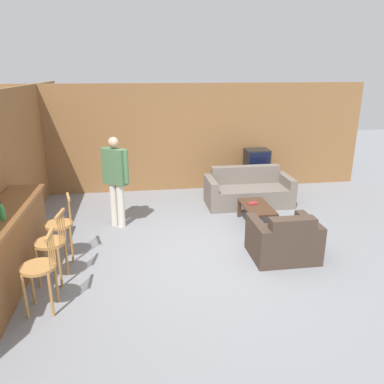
{
  "coord_description": "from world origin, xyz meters",
  "views": [
    {
      "loc": [
        -1.0,
        -5.33,
        2.91
      ],
      "look_at": [
        -0.09,
        0.85,
        0.85
      ],
      "focal_mm": 35.0,
      "sensor_mm": 36.0,
      "label": 1
    }
  ],
  "objects_px": {
    "bar_chair_mid": "(52,246)",
    "bar_chair_far": "(60,227)",
    "coffee_table": "(257,209)",
    "book_on_table": "(253,203)",
    "armchair_near": "(284,241)",
    "bottle": "(2,211)",
    "tv": "(257,160)",
    "person_by_window": "(116,177)",
    "couch_far": "(248,192)",
    "bar_chair_near": "(40,271)",
    "tv_unit": "(256,180)"
  },
  "relations": [
    {
      "from": "armchair_near",
      "to": "bottle",
      "type": "height_order",
      "value": "bottle"
    },
    {
      "from": "bar_chair_near",
      "to": "coffee_table",
      "type": "relative_size",
      "value": 1.07
    },
    {
      "from": "tv",
      "to": "couch_far",
      "type": "bearing_deg",
      "value": -116.57
    },
    {
      "from": "bar_chair_near",
      "to": "armchair_near",
      "type": "height_order",
      "value": "bar_chair_near"
    },
    {
      "from": "book_on_table",
      "to": "armchair_near",
      "type": "bearing_deg",
      "value": -87.42
    },
    {
      "from": "armchair_near",
      "to": "person_by_window",
      "type": "height_order",
      "value": "person_by_window"
    },
    {
      "from": "bar_chair_mid",
      "to": "tv",
      "type": "xyz_separation_m",
      "value": [
        4.15,
        3.71,
        0.23
      ]
    },
    {
      "from": "bar_chair_mid",
      "to": "bar_chair_far",
      "type": "height_order",
      "value": "same"
    },
    {
      "from": "bar_chair_near",
      "to": "bottle",
      "type": "bearing_deg",
      "value": 134.83
    },
    {
      "from": "bar_chair_near",
      "to": "coffee_table",
      "type": "distance_m",
      "value": 4.15
    },
    {
      "from": "couch_far",
      "to": "tv_unit",
      "type": "distance_m",
      "value": 1.09
    },
    {
      "from": "tv_unit",
      "to": "tv",
      "type": "bearing_deg",
      "value": -90.0
    },
    {
      "from": "armchair_near",
      "to": "tv",
      "type": "relative_size",
      "value": 1.78
    },
    {
      "from": "bar_chair_mid",
      "to": "bar_chair_far",
      "type": "distance_m",
      "value": 0.65
    },
    {
      "from": "armchair_near",
      "to": "book_on_table",
      "type": "distance_m",
      "value": 1.48
    },
    {
      "from": "tv_unit",
      "to": "tv",
      "type": "distance_m",
      "value": 0.52
    },
    {
      "from": "bar_chair_near",
      "to": "couch_far",
      "type": "height_order",
      "value": "bar_chair_near"
    },
    {
      "from": "book_on_table",
      "to": "coffee_table",
      "type": "bearing_deg",
      "value": -67.84
    },
    {
      "from": "bar_chair_mid",
      "to": "couch_far",
      "type": "height_order",
      "value": "bar_chair_mid"
    },
    {
      "from": "couch_far",
      "to": "coffee_table",
      "type": "relative_size",
      "value": 1.91
    },
    {
      "from": "bar_chair_mid",
      "to": "person_by_window",
      "type": "relative_size",
      "value": 0.61
    },
    {
      "from": "tv_unit",
      "to": "bottle",
      "type": "relative_size",
      "value": 4.45
    },
    {
      "from": "tv",
      "to": "book_on_table",
      "type": "bearing_deg",
      "value": -109.33
    },
    {
      "from": "coffee_table",
      "to": "book_on_table",
      "type": "xyz_separation_m",
      "value": [
        -0.05,
        0.12,
        0.07
      ]
    },
    {
      "from": "couch_far",
      "to": "bar_chair_near",
      "type": "bearing_deg",
      "value": -136.99
    },
    {
      "from": "couch_far",
      "to": "bar_chair_mid",
      "type": "bearing_deg",
      "value": -143.31
    },
    {
      "from": "bar_chair_far",
      "to": "book_on_table",
      "type": "relative_size",
      "value": 4.62
    },
    {
      "from": "bar_chair_mid",
      "to": "armchair_near",
      "type": "bearing_deg",
      "value": 3.23
    },
    {
      "from": "book_on_table",
      "to": "person_by_window",
      "type": "height_order",
      "value": "person_by_window"
    },
    {
      "from": "bar_chair_near",
      "to": "bar_chair_far",
      "type": "xyz_separation_m",
      "value": [
        -0.0,
        1.34,
        0.0
      ]
    },
    {
      "from": "bar_chair_far",
      "to": "person_by_window",
      "type": "xyz_separation_m",
      "value": [
        0.82,
        1.24,
        0.43
      ]
    },
    {
      "from": "tv_unit",
      "to": "bottle",
      "type": "distance_m",
      "value": 6.14
    },
    {
      "from": "tv",
      "to": "bottle",
      "type": "height_order",
      "value": "bottle"
    },
    {
      "from": "bar_chair_near",
      "to": "tv",
      "type": "bearing_deg",
      "value": 46.62
    },
    {
      "from": "bar_chair_mid",
      "to": "book_on_table",
      "type": "xyz_separation_m",
      "value": [
        3.44,
        1.67,
        -0.15
      ]
    },
    {
      "from": "armchair_near",
      "to": "bottle",
      "type": "xyz_separation_m",
      "value": [
        -4.02,
        -0.37,
        0.87
      ]
    },
    {
      "from": "bar_chair_far",
      "to": "person_by_window",
      "type": "height_order",
      "value": "person_by_window"
    },
    {
      "from": "bar_chair_far",
      "to": "book_on_table",
      "type": "bearing_deg",
      "value": 16.43
    },
    {
      "from": "armchair_near",
      "to": "person_by_window",
      "type": "xyz_separation_m",
      "value": [
        -2.68,
        1.7,
        0.69
      ]
    },
    {
      "from": "book_on_table",
      "to": "person_by_window",
      "type": "relative_size",
      "value": 0.13
    },
    {
      "from": "armchair_near",
      "to": "tv",
      "type": "bearing_deg",
      "value": 79.53
    },
    {
      "from": "tv_unit",
      "to": "tv",
      "type": "relative_size",
      "value": 1.91
    },
    {
      "from": "bottle",
      "to": "book_on_table",
      "type": "relative_size",
      "value": 1.07
    },
    {
      "from": "bar_chair_mid",
      "to": "bottle",
      "type": "distance_m",
      "value": 0.82
    },
    {
      "from": "couch_far",
      "to": "tv",
      "type": "bearing_deg",
      "value": 63.43
    },
    {
      "from": "bar_chair_mid",
      "to": "couch_far",
      "type": "relative_size",
      "value": 0.56
    },
    {
      "from": "armchair_near",
      "to": "person_by_window",
      "type": "distance_m",
      "value": 3.25
    },
    {
      "from": "tv",
      "to": "bar_chair_near",
      "type": "bearing_deg",
      "value": -133.38
    },
    {
      "from": "bar_chair_mid",
      "to": "armchair_near",
      "type": "relative_size",
      "value": 1.04
    },
    {
      "from": "bottle",
      "to": "bar_chair_far",
      "type": "bearing_deg",
      "value": 57.97
    }
  ]
}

